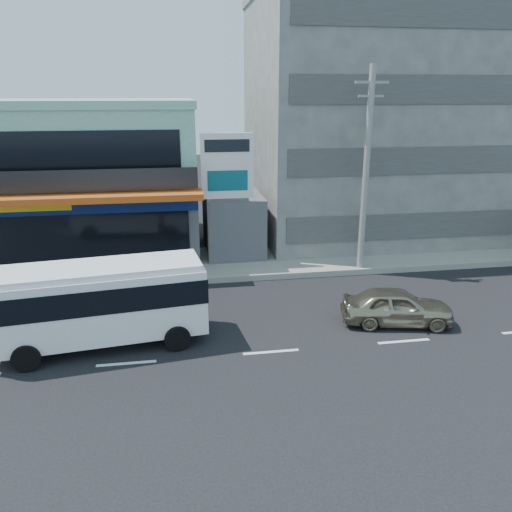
{
  "coord_description": "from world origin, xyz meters",
  "views": [
    {
      "loc": [
        -3.02,
        -15.44,
        8.75
      ],
      "look_at": [
        0.14,
        4.26,
        2.2
      ],
      "focal_mm": 35.0,
      "sensor_mm": 36.0,
      "label": 1
    }
  ],
  "objects_px": {
    "sedan": "(397,306)",
    "motorcycle_rider": "(158,291)",
    "satellite_dish": "(234,193)",
    "utility_pole_near": "(366,171)",
    "billboard": "(227,174)",
    "shop_building": "(87,181)",
    "concrete_building": "(385,122)",
    "minibus": "(101,299)"
  },
  "relations": [
    {
      "from": "shop_building",
      "to": "satellite_dish",
      "type": "relative_size",
      "value": 8.27
    },
    {
      "from": "shop_building",
      "to": "sedan",
      "type": "distance_m",
      "value": 18.53
    },
    {
      "from": "billboard",
      "to": "motorcycle_rider",
      "type": "xyz_separation_m",
      "value": [
        -3.5,
        -4.72,
        -4.13
      ]
    },
    {
      "from": "utility_pole_near",
      "to": "satellite_dish",
      "type": "bearing_deg",
      "value": 149.04
    },
    {
      "from": "utility_pole_near",
      "to": "concrete_building",
      "type": "bearing_deg",
      "value": 62.24
    },
    {
      "from": "satellite_dish",
      "to": "minibus",
      "type": "bearing_deg",
      "value": -121.67
    },
    {
      "from": "satellite_dish",
      "to": "billboard",
      "type": "bearing_deg",
      "value": -105.52
    },
    {
      "from": "motorcycle_rider",
      "to": "satellite_dish",
      "type": "bearing_deg",
      "value": 58.49
    },
    {
      "from": "shop_building",
      "to": "utility_pole_near",
      "type": "relative_size",
      "value": 1.24
    },
    {
      "from": "concrete_building",
      "to": "utility_pole_near",
      "type": "xyz_separation_m",
      "value": [
        -4.0,
        -7.6,
        -1.85
      ]
    },
    {
      "from": "satellite_dish",
      "to": "utility_pole_near",
      "type": "relative_size",
      "value": 0.15
    },
    {
      "from": "minibus",
      "to": "motorcycle_rider",
      "type": "xyz_separation_m",
      "value": [
        1.86,
        2.98,
        -1.03
      ]
    },
    {
      "from": "sedan",
      "to": "motorcycle_rider",
      "type": "relative_size",
      "value": 1.79
    },
    {
      "from": "billboard",
      "to": "motorcycle_rider",
      "type": "height_order",
      "value": "billboard"
    },
    {
      "from": "sedan",
      "to": "satellite_dish",
      "type": "bearing_deg",
      "value": 41.23
    },
    {
      "from": "satellite_dish",
      "to": "sedan",
      "type": "relative_size",
      "value": 0.35
    },
    {
      "from": "billboard",
      "to": "motorcycle_rider",
      "type": "distance_m",
      "value": 7.19
    },
    {
      "from": "shop_building",
      "to": "billboard",
      "type": "distance_m",
      "value": 8.92
    },
    {
      "from": "utility_pole_near",
      "to": "sedan",
      "type": "distance_m",
      "value": 7.4
    },
    {
      "from": "minibus",
      "to": "satellite_dish",
      "type": "bearing_deg",
      "value": 58.33
    },
    {
      "from": "shop_building",
      "to": "sedan",
      "type": "bearing_deg",
      "value": -43.02
    },
    {
      "from": "concrete_building",
      "to": "minibus",
      "type": "bearing_deg",
      "value": -139.59
    },
    {
      "from": "minibus",
      "to": "motorcycle_rider",
      "type": "distance_m",
      "value": 3.66
    },
    {
      "from": "concrete_building",
      "to": "billboard",
      "type": "bearing_deg",
      "value": -151.08
    },
    {
      "from": "shop_building",
      "to": "satellite_dish",
      "type": "height_order",
      "value": "shop_building"
    },
    {
      "from": "satellite_dish",
      "to": "billboard",
      "type": "distance_m",
      "value": 2.31
    },
    {
      "from": "concrete_building",
      "to": "minibus",
      "type": "height_order",
      "value": "concrete_building"
    },
    {
      "from": "concrete_building",
      "to": "billboard",
      "type": "xyz_separation_m",
      "value": [
        -10.5,
        -5.8,
        -2.07
      ]
    },
    {
      "from": "utility_pole_near",
      "to": "motorcycle_rider",
      "type": "xyz_separation_m",
      "value": [
        -10.0,
        -2.92,
        -4.36
      ]
    },
    {
      "from": "billboard",
      "to": "sedan",
      "type": "xyz_separation_m",
      "value": [
        5.84,
        -7.7,
        -4.19
      ]
    },
    {
      "from": "satellite_dish",
      "to": "billboard",
      "type": "xyz_separation_m",
      "value": [
        -0.5,
        -1.8,
        1.35
      ]
    },
    {
      "from": "utility_pole_near",
      "to": "motorcycle_rider",
      "type": "distance_m",
      "value": 11.29
    },
    {
      "from": "utility_pole_near",
      "to": "billboard",
      "type": "bearing_deg",
      "value": 164.52
    },
    {
      "from": "satellite_dish",
      "to": "motorcycle_rider",
      "type": "distance_m",
      "value": 8.14
    },
    {
      "from": "shop_building",
      "to": "minibus",
      "type": "height_order",
      "value": "shop_building"
    },
    {
      "from": "billboard",
      "to": "minibus",
      "type": "relative_size",
      "value": 0.92
    },
    {
      "from": "concrete_building",
      "to": "satellite_dish",
      "type": "relative_size",
      "value": 10.67
    },
    {
      "from": "concrete_building",
      "to": "motorcycle_rider",
      "type": "height_order",
      "value": "concrete_building"
    },
    {
      "from": "shop_building",
      "to": "motorcycle_rider",
      "type": "relative_size",
      "value": 5.16
    },
    {
      "from": "concrete_building",
      "to": "satellite_dish",
      "type": "height_order",
      "value": "concrete_building"
    },
    {
      "from": "shop_building",
      "to": "concrete_building",
      "type": "distance_m",
      "value": 18.28
    },
    {
      "from": "satellite_dish",
      "to": "motorcycle_rider",
      "type": "bearing_deg",
      "value": -121.51
    }
  ]
}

